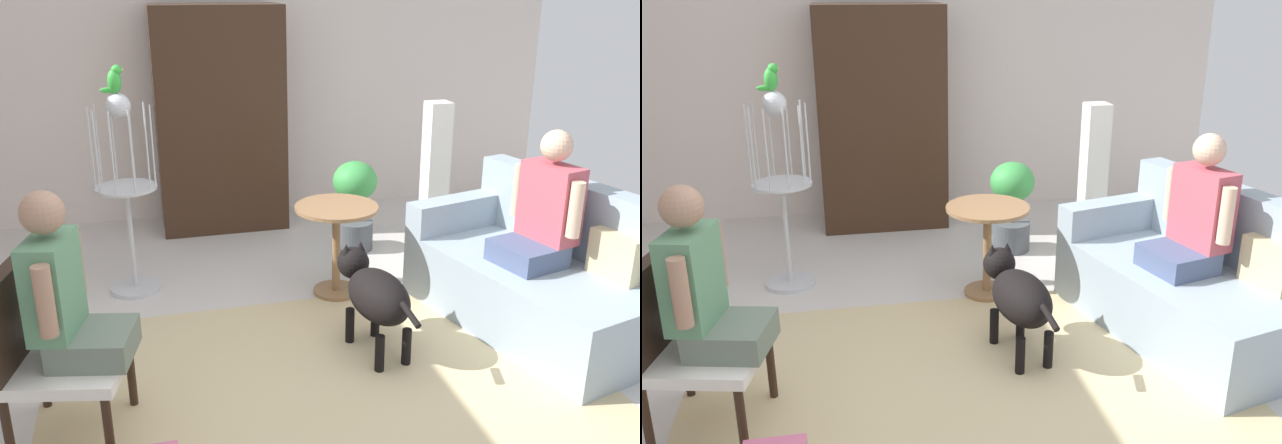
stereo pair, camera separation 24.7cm
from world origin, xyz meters
The scene contains 14 objects.
ground_plane centered at (0.00, 0.00, 0.00)m, with size 7.44×7.44×0.00m, color beige.
back_wall centered at (0.00, 3.16, 1.35)m, with size 6.07×0.12×2.70m, color silver.
area_rug centered at (-0.03, -0.14, 0.00)m, with size 3.06×2.34×0.01m, color #C6B284.
couch centered at (1.48, 0.35, 0.32)m, with size 1.23×1.79×0.92m.
armchair centered at (-1.46, -0.11, 0.51)m, with size 0.66×0.67×0.88m.
person_on_couch centered at (1.45, 0.31, 0.77)m, with size 0.50×0.53×0.84m.
person_on_armchair centered at (-1.32, -0.14, 0.76)m, with size 0.49×0.49×0.83m.
round_end_table centered at (0.34, 1.08, 0.45)m, with size 0.58×0.58×0.66m.
dog centered at (0.34, 0.26, 0.38)m, with size 0.39×0.85×0.60m.
bird_cage_stand centered at (-1.06, 1.50, 0.75)m, with size 0.42×0.42×1.42m.
parrot centered at (-1.06, 1.50, 1.51)m, with size 0.17×0.10×0.18m.
potted_plant centered at (0.72, 1.87, 0.42)m, with size 0.36×0.36×0.75m.
column_lamp centered at (1.32, 1.64, 0.61)m, with size 0.20×0.20×1.24m.
armoire_cabinet centered at (-0.25, 2.75, 0.97)m, with size 1.10×0.56×1.94m, color #382316.
Camera 1 is at (-0.90, -3.18, 2.13)m, focal length 38.08 mm.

